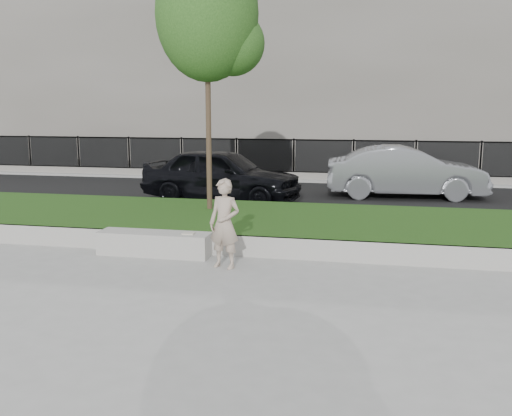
% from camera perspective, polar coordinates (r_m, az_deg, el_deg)
% --- Properties ---
extents(ground, '(90.00, 90.00, 0.00)m').
position_cam_1_polar(ground, '(9.84, -2.94, -6.38)').
color(ground, gray).
rests_on(ground, ground).
extents(grass_bank, '(34.00, 4.00, 0.40)m').
position_cam_1_polar(grass_bank, '(12.63, 0.56, -1.72)').
color(grass_bank, black).
rests_on(grass_bank, ground).
extents(grass_kerb, '(34.00, 0.08, 0.40)m').
position_cam_1_polar(grass_kerb, '(10.76, -1.52, -3.82)').
color(grass_kerb, '#97958E').
rests_on(grass_kerb, ground).
extents(street, '(34.00, 7.00, 0.04)m').
position_cam_1_polar(street, '(18.00, 4.04, 1.24)').
color(street, black).
rests_on(street, ground).
extents(far_pavement, '(34.00, 3.00, 0.12)m').
position_cam_1_polar(far_pavement, '(22.41, 5.65, 3.08)').
color(far_pavement, gray).
rests_on(far_pavement, ground).
extents(iron_fence, '(32.00, 0.30, 1.50)m').
position_cam_1_polar(iron_fence, '(21.37, 5.37, 4.04)').
color(iron_fence, slate).
rests_on(iron_fence, far_pavement).
extents(building_facade, '(34.00, 10.00, 10.00)m').
position_cam_1_polar(building_facade, '(29.30, 7.41, 14.37)').
color(building_facade, '#615D55').
rests_on(building_facade, ground).
extents(stone_bench, '(2.16, 0.54, 0.44)m').
position_cam_1_polar(stone_bench, '(11.02, -10.11, -3.52)').
color(stone_bench, '#97958E').
rests_on(stone_bench, ground).
extents(man, '(0.65, 0.50, 1.57)m').
position_cam_1_polar(man, '(9.91, -3.17, -1.58)').
color(man, tan).
rests_on(man, ground).
extents(book, '(0.23, 0.17, 0.03)m').
position_cam_1_polar(book, '(10.72, -6.78, -2.54)').
color(book, beige).
rests_on(book, stone_bench).
extents(young_tree, '(2.43, 2.33, 5.96)m').
position_cam_1_polar(young_tree, '(13.52, -4.51, 18.35)').
color(young_tree, '#38281C').
rests_on(young_tree, grass_bank).
extents(car_dark, '(4.86, 2.53, 1.58)m').
position_cam_1_polar(car_dark, '(16.59, -3.47, 3.32)').
color(car_dark, black).
rests_on(car_dark, street).
extents(car_silver, '(4.86, 2.02, 1.56)m').
position_cam_1_polar(car_silver, '(18.02, 14.74, 3.52)').
color(car_silver, gray).
rests_on(car_silver, street).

